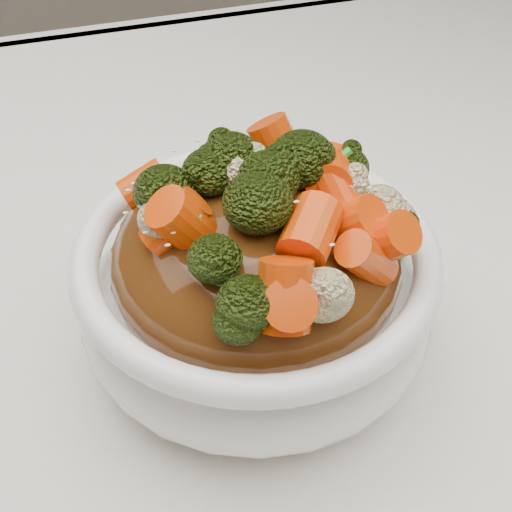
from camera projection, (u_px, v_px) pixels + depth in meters
name	position (u px, v px, depth m)	size (l,w,h in m)	color
tablecloth	(269.00, 346.00, 0.47)	(1.20, 0.80, 0.04)	white
bowl	(256.00, 295.00, 0.43)	(0.19, 0.19, 0.08)	white
sauce_base	(256.00, 260.00, 0.41)	(0.15, 0.15, 0.08)	#4F280D
carrots	(256.00, 175.00, 0.37)	(0.15, 0.15, 0.04)	#DD4207
broccoli	(256.00, 176.00, 0.37)	(0.15, 0.15, 0.04)	black
cauliflower	(256.00, 179.00, 0.37)	(0.15, 0.15, 0.03)	beige
scallions	(256.00, 173.00, 0.37)	(0.11, 0.11, 0.02)	#2D8D20
sesame_seeds	(256.00, 173.00, 0.37)	(0.14, 0.14, 0.01)	#F4E6AE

